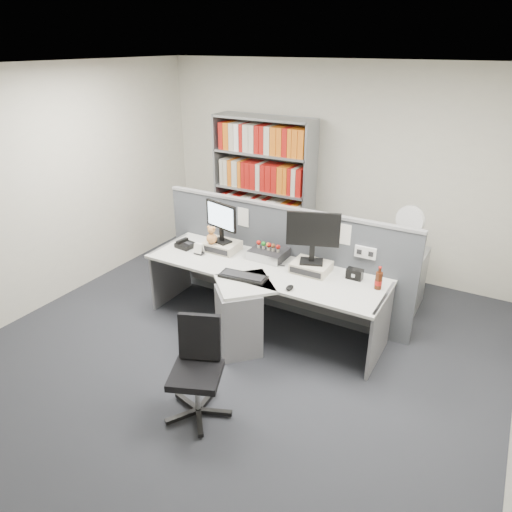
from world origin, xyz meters
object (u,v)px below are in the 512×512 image
Objects in this scene: cola_bottle at (379,281)px; filing_cabinet at (402,280)px; desk_phone at (185,245)px; desk at (253,298)px; speaker at (355,274)px; shelving_unit at (263,192)px; desk_calendar at (199,250)px; monitor_left at (221,219)px; desktop_pc at (269,253)px; mouse at (290,288)px; desk_fan at (410,224)px; keyboard at (243,276)px; office_chair at (198,366)px; monitor_right at (313,233)px.

cola_bottle is 1.14m from filing_cabinet.
desk is at bearing -12.96° from desk_phone.
speaker is 2.30m from shelving_unit.
desk_calendar is (-0.79, 0.16, 0.32)m from desk.
monitor_left is 1.49m from shelving_unit.
monitor_left reaches higher than desktop_pc.
speaker is at bearing 48.23° from mouse.
desk_fan reaches higher than speaker.
keyboard is 1.15m from office_chair.
desk_phone is 1.88m from office_chair.
keyboard is 3.90× the size of desk_calendar.
desk_phone is 0.31× the size of filing_cabinet.
cola_bottle is at bearing -18.33° from speaker.
monitor_right reaches higher than mouse.
desk_calendar is at bearing -126.25° from monitor_left.
speaker reaches higher than mouse.
desktop_pc is 0.19× the size of shelving_unit.
monitor_left is at bearing -177.68° from speaker.
office_chair is at bearing -112.14° from desk_fan.
speaker is at bearing -106.85° from desk_fan.
desk_phone is at bearing 162.74° from desk_calendar.
desk_calendar is at bearing -174.32° from cola_bottle.
desk_phone is at bearing -174.01° from speaker.
office_chair is (0.78, -1.57, -0.64)m from monitor_left.
filing_cabinet is (0.29, 0.95, -0.42)m from speaker.
office_chair reaches higher than desk_calendar.
desk_fan is at bearing 49.57° from keyboard.
monitor_right reaches higher than desk_phone.
desk_phone is 1.97m from speaker.
office_chair reaches higher than desk.
cola_bottle is 1.88m from office_chair.
monitor_right is 1.26m from desk_fan.
desktop_pc is 1.69m from office_chair.
shelving_unit is 3.59× the size of desk_fan.
monitor_right reaches higher than desk_fan.
desk_phone reaches higher than filing_cabinet.
speaker is 0.23× the size of filing_cabinet.
keyboard is at bearing -66.71° from shelving_unit.
desktop_pc reaches higher than desk_phone.
monitor_right is at bearing 39.42° from desk.
cola_bottle reaches higher than speaker.
desk_phone is at bearing -160.93° from monitor_left.
desktop_pc is 1.60m from desk_fan.
desktop_pc is 0.75× the size of keyboard.
desktop_pc is 1.73× the size of desk_phone.
monitor_left is 0.42m from desk_calendar.
keyboard is 1.11m from speaker.
speaker is at bearing 64.93° from office_chair.
speaker is at bearing -37.76° from shelving_unit.
keyboard is (-0.07, -0.09, 0.28)m from desk.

